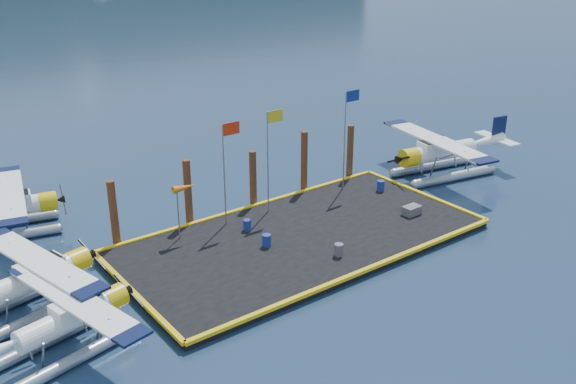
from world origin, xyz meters
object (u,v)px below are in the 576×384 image
object	(u,v)px
piling_0	(114,216)
piling_4	(350,153)
drum_3	(339,250)
windsock	(185,189)
drum_0	(267,240)
flagpole_blue	(347,126)
seaplane_a	(70,322)
drum_5	(247,225)
flagpole_red	(227,158)
seaplane_c	(5,211)
flagpole_yellow	(270,146)
drum_4	(381,186)
piling_1	(188,194)
piling_3	(304,163)
seaplane_d	(440,155)
piling_2	(253,181)
crate	(412,210)
seaplane_b	(34,282)

from	to	relation	value
piling_0	piling_4	xyz separation A→B (m)	(17.00, 0.00, 0.00)
drum_3	windsock	world-z (taller)	windsock
drum_0	drum_3	world-z (taller)	drum_0
drum_3	flagpole_blue	size ratio (longest dim) A/B	0.10
seaplane_a	drum_5	world-z (taller)	seaplane_a
flagpole_red	seaplane_c	bearing A→B (deg)	145.48
flagpole_yellow	drum_4	bearing A→B (deg)	-12.73
drum_3	flagpole_yellow	size ratio (longest dim) A/B	0.11
drum_4	piling_1	bearing A→B (deg)	164.90
drum_4	piling_3	bearing A→B (deg)	138.68
seaplane_d	flagpole_yellow	xyz separation A→B (m)	(-13.40, 1.55, 2.89)
seaplane_d	flagpole_red	bearing A→B (deg)	95.14
drum_0	flagpole_blue	distance (m)	10.42
flagpole_blue	flagpole_red	bearing A→B (deg)	180.00
seaplane_a	piling_0	bearing A→B (deg)	133.20
drum_0	piling_1	bearing A→B (deg)	108.67
piling_2	piling_4	size ratio (longest dim) A/B	0.95
drum_5	piling_1	distance (m)	3.87
drum_5	piling_0	world-z (taller)	piling_0
windsock	piling_4	distance (m)	13.68
crate	flagpole_blue	world-z (taller)	flagpole_blue
windsock	piling_4	bearing A→B (deg)	6.75
drum_5	flagpole_red	size ratio (longest dim) A/B	0.10
piling_3	flagpole_blue	bearing A→B (deg)	-36.07
seaplane_b	drum_0	size ratio (longest dim) A/B	13.45
crate	drum_0	bearing A→B (deg)	168.81
seaplane_a	flagpole_yellow	world-z (taller)	flagpole_yellow
piling_1	seaplane_a	bearing A→B (deg)	-142.29
piling_3	drum_4	bearing A→B (deg)	-41.32
drum_3	drum_5	bearing A→B (deg)	111.34
seaplane_d	piling_3	world-z (taller)	piling_3
drum_0	piling_0	distance (m)	8.30
seaplane_b	piling_2	distance (m)	14.74
seaplane_c	piling_1	size ratio (longest dim) A/B	2.21
crate	flagpole_blue	bearing A→B (deg)	94.17
seaplane_a	seaplane_b	world-z (taller)	seaplane_b
seaplane_b	piling_0	distance (m)	6.36
flagpole_blue	piling_0	world-z (taller)	flagpole_blue
seaplane_c	seaplane_d	world-z (taller)	seaplane_d
drum_0	flagpole_yellow	distance (m)	6.02
seaplane_d	piling_1	size ratio (longest dim) A/B	2.50
drum_3	piling_1	bearing A→B (deg)	116.33
drum_3	drum_4	bearing A→B (deg)	32.25
seaplane_d	piling_1	world-z (taller)	piling_1
flagpole_blue	piling_0	xyz separation A→B (m)	(-15.20, 1.60, -2.69)
drum_4	flagpole_red	bearing A→B (deg)	170.81
flagpole_red	drum_0	bearing A→B (deg)	-88.84
flagpole_yellow	flagpole_red	bearing A→B (deg)	180.00
seaplane_c	flagpole_blue	bearing A→B (deg)	82.86
drum_4	piling_4	bearing A→B (deg)	85.90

